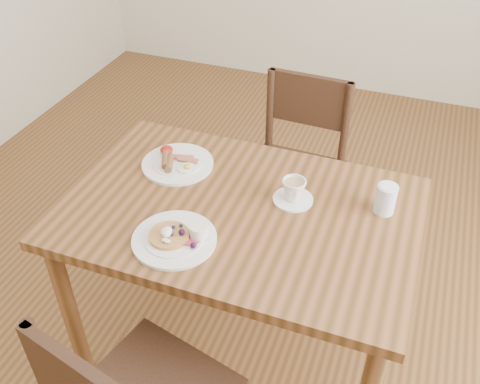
# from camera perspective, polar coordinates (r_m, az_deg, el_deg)

# --- Properties ---
(ground) EXTENTS (5.00, 5.00, 0.00)m
(ground) POSITION_cam_1_polar(r_m,az_deg,el_deg) (2.37, -0.00, -15.74)
(ground) COLOR #593519
(ground) RESTS_ON ground
(dining_table) EXTENTS (1.20, 0.80, 0.75)m
(dining_table) POSITION_cam_1_polar(r_m,az_deg,el_deg) (1.89, -0.00, -4.03)
(dining_table) COLOR brown
(dining_table) RESTS_ON ground
(chair_far) EXTENTS (0.44, 0.44, 0.88)m
(chair_far) POSITION_cam_1_polar(r_m,az_deg,el_deg) (2.48, 5.98, 2.92)
(chair_far) COLOR #3B2015
(chair_far) RESTS_ON ground
(pancake_plate) EXTENTS (0.27, 0.27, 0.06)m
(pancake_plate) POSITION_cam_1_polar(r_m,az_deg,el_deg) (1.71, -6.82, -4.82)
(pancake_plate) COLOR white
(pancake_plate) RESTS_ON dining_table
(breakfast_plate) EXTENTS (0.27, 0.27, 0.04)m
(breakfast_plate) POSITION_cam_1_polar(r_m,az_deg,el_deg) (2.03, -6.79, 3.13)
(breakfast_plate) COLOR white
(breakfast_plate) RESTS_ON dining_table
(teacup_saucer) EXTENTS (0.14, 0.14, 0.09)m
(teacup_saucer) POSITION_cam_1_polar(r_m,az_deg,el_deg) (1.84, 5.73, 0.05)
(teacup_saucer) COLOR white
(teacup_saucer) RESTS_ON dining_table
(water_glass) EXTENTS (0.07, 0.07, 0.10)m
(water_glass) POSITION_cam_1_polar(r_m,az_deg,el_deg) (1.84, 15.28, -0.72)
(water_glass) COLOR silver
(water_glass) RESTS_ON dining_table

